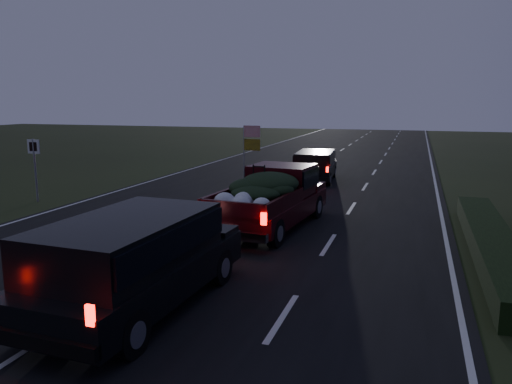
% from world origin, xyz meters
% --- Properties ---
extents(ground, '(120.00, 120.00, 0.00)m').
position_xyz_m(ground, '(0.00, 0.00, 0.00)').
color(ground, black).
rests_on(ground, ground).
extents(road_asphalt, '(14.00, 120.00, 0.02)m').
position_xyz_m(road_asphalt, '(0.00, 0.00, 0.01)').
color(road_asphalt, black).
rests_on(road_asphalt, ground).
extents(hedge_row, '(1.00, 10.00, 0.60)m').
position_xyz_m(hedge_row, '(7.80, 3.00, 0.30)').
color(hedge_row, black).
rests_on(hedge_row, ground).
extents(route_sign, '(0.55, 0.08, 2.50)m').
position_xyz_m(route_sign, '(-8.50, 5.00, 1.66)').
color(route_sign, gray).
rests_on(route_sign, ground).
extents(pickup_truck, '(2.61, 5.63, 2.86)m').
position_xyz_m(pickup_truck, '(1.52, 3.90, 1.07)').
color(pickup_truck, '#36070C').
rests_on(pickup_truck, ground).
extents(lead_suv, '(2.08, 4.37, 1.22)m').
position_xyz_m(lead_suv, '(1.03, 13.43, 0.92)').
color(lead_suv, black).
rests_on(lead_suv, ground).
extents(rear_suv, '(2.48, 5.30, 1.50)m').
position_xyz_m(rear_suv, '(0.81, -3.03, 1.13)').
color(rear_suv, black).
rests_on(rear_suv, ground).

